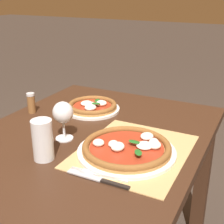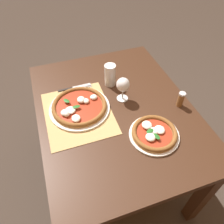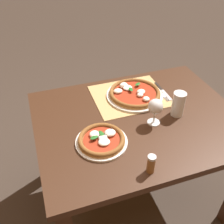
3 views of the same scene
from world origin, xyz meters
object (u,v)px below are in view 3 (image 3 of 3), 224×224
Objects in this scene: fork at (160,93)px; pepper_shaker at (151,164)px; pizza_far at (102,140)px; wine_glass at (155,108)px; knife at (163,91)px; pint_glass at (178,104)px; pizza_near at (134,93)px.

pepper_shaker is (0.33, 0.55, 0.04)m from fork.
wine_glass reaches higher than pizza_far.
knife is 0.66m from pepper_shaker.
wine_glass reaches higher than fork.
wine_glass is 0.34m from knife.
pint_glass is (-0.48, -0.08, 0.05)m from pizza_far.
pizza_near is at bearing -89.41° from wine_glass.
pizza_near is 0.30m from pint_glass.
fork is 2.07× the size of pepper_shaker.
wine_glass reaches higher than pint_glass.
fork is 0.64m from pepper_shaker.
pizza_near is 0.45m from pizza_far.
pizza_far is (0.31, 0.33, -0.00)m from pizza_near.
wine_glass is at bearing 55.60° from fork.
pizza_near is at bearing -133.89° from pizza_far.
pizza_near reaches higher than knife.
pizza_far is 0.29m from pepper_shaker.
knife is (-0.02, -0.01, 0.00)m from fork.
pizza_far is at bearing 9.82° from pint_glass.
wine_glass is at bearing -118.43° from pepper_shaker.
pint_glass is 0.46m from pepper_shaker.
pizza_far is at bearing 31.97° from fork.
pizza_near is 2.28× the size of wine_glass.
pint_glass reaches higher than pizza_far.
pizza_far is 1.23× the size of knife.
pizza_near is 1.76× the size of fork.
pizza_near is 2.44× the size of pint_glass.
pizza_far is at bearing 10.16° from wine_glass.
pizza_near is 0.20m from knife.
knife is at bearing -154.43° from fork.
wine_glass is 0.77× the size of fork.
pint_glass reaches higher than pepper_shaker.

